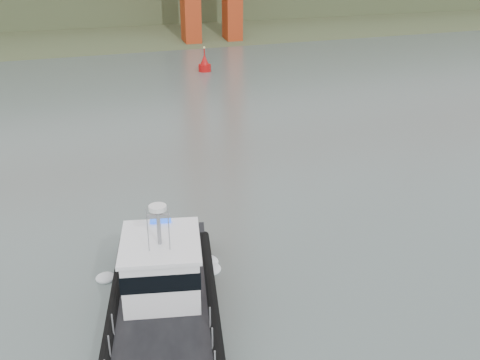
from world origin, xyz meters
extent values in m
plane|color=#536360|center=(0.00, 0.00, 0.00)|extent=(400.00, 400.00, 0.00)
cube|color=#38492A|center=(0.00, 92.00, 0.00)|extent=(500.00, 44.72, 16.25)
cube|color=black|center=(-8.71, 0.04, 0.46)|extent=(4.61, 11.98, 1.31)
cube|color=black|center=(-5.86, -0.76, 0.46)|extent=(4.61, 11.98, 1.31)
cube|color=black|center=(-7.43, -0.89, 0.99)|extent=(7.01, 11.20, 0.27)
cube|color=white|center=(-7.13, 0.17, 2.38)|extent=(4.22, 4.68, 2.52)
cube|color=black|center=(-7.13, 0.17, 2.83)|extent=(4.30, 4.76, 0.82)
cube|color=white|center=(-7.13, 0.17, 3.72)|extent=(4.49, 4.95, 0.18)
cylinder|color=gray|center=(-7.22, -0.15, 4.62)|extent=(0.18, 0.18, 1.97)
cylinder|color=white|center=(-7.22, -0.15, 5.55)|extent=(0.77, 0.77, 0.20)
cylinder|color=#B00C0C|center=(12.63, 52.04, 0.39)|extent=(1.77, 1.77, 1.18)
cone|color=#B00C0C|center=(12.63, 52.04, 1.57)|extent=(1.37, 1.37, 1.77)
cylinder|color=#B00C0C|center=(12.63, 52.04, 2.75)|extent=(0.16, 0.16, 0.98)
sphere|color=#E5D87F|center=(12.63, 52.04, 3.34)|extent=(0.29, 0.29, 0.29)
camera|label=1|loc=(-11.74, -20.25, 15.44)|focal=40.00mm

